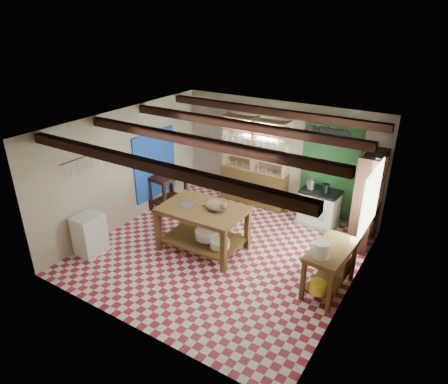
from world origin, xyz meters
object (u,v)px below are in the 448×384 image
Objects in this scene: work_table at (203,229)px; cat at (215,206)px; prep_table at (168,191)px; right_counter at (329,269)px; stove at (319,207)px; white_cabinet at (90,234)px.

cat reaches higher than work_table.
right_counter is (4.38, -1.00, -0.02)m from prep_table.
work_table is at bearing -122.68° from stove.
prep_table is at bearing -158.50° from stove.
white_cabinet is at bearing -158.80° from cat.
prep_table is at bearing 91.24° from white_cabinet.
stove is 0.72× the size of right_counter.
work_table is at bearing -173.86° from right_counter.
cat reaches higher than prep_table.
stove is at bearing 46.12° from cat.
cat is (2.06, -1.04, 0.59)m from prep_table.
right_counter is at bearing -63.02° from stove.
work_table reaches higher than prep_table.
stove is 2.65m from cat.
prep_table is 2.09× the size of cat.
stove is 3.60m from prep_table.
work_table is 2.00× the size of white_cabinet.
work_table is 2.25m from white_cabinet.
cat is (2.08, 1.36, 0.61)m from white_cabinet.
work_table is at bearing -27.39° from prep_table.
prep_table is 2.40m from white_cabinet.
cat is (-2.32, -0.04, 0.61)m from right_counter.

